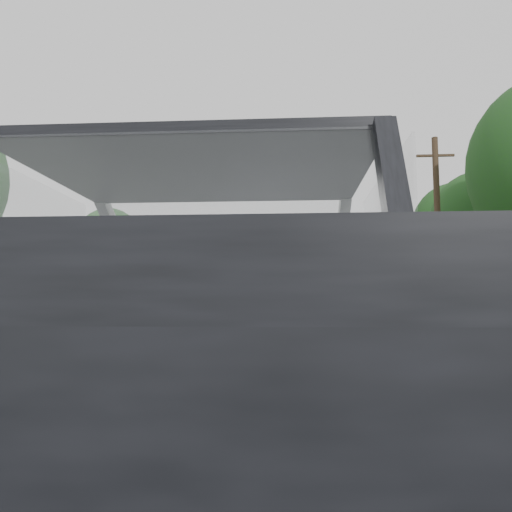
# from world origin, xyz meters

# --- Properties ---
(ground) EXTENTS (140.00, 140.00, 0.00)m
(ground) POSITION_xyz_m (0.00, 0.00, 0.00)
(ground) COLOR #333437
(ground) RESTS_ON ground
(subject_car) EXTENTS (1.80, 4.00, 1.45)m
(subject_car) POSITION_xyz_m (0.00, 0.00, 0.72)
(subject_car) COLOR black
(subject_car) RESTS_ON ground
(dashboard) EXTENTS (1.58, 0.45, 0.30)m
(dashboard) POSITION_xyz_m (0.00, 0.62, 0.85)
(dashboard) COLOR black
(dashboard) RESTS_ON subject_car
(driver_seat) EXTENTS (0.50, 0.72, 0.42)m
(driver_seat) POSITION_xyz_m (-0.40, -0.29, 0.88)
(driver_seat) COLOR black
(driver_seat) RESTS_ON subject_car
(passenger_seat) EXTENTS (0.50, 0.72, 0.42)m
(passenger_seat) POSITION_xyz_m (0.40, -0.29, 0.88)
(passenger_seat) COLOR black
(passenger_seat) RESTS_ON subject_car
(steering_wheel) EXTENTS (0.36, 0.36, 0.04)m
(steering_wheel) POSITION_xyz_m (-0.40, 0.33, 0.92)
(steering_wheel) COLOR black
(steering_wheel) RESTS_ON dashboard
(cat) EXTENTS (0.64, 0.24, 0.28)m
(cat) POSITION_xyz_m (0.31, 0.64, 1.09)
(cat) COLOR gray
(cat) RESTS_ON dashboard
(guardrail) EXTENTS (0.05, 90.00, 0.32)m
(guardrail) POSITION_xyz_m (4.30, 10.00, 0.58)
(guardrail) COLOR #979797
(guardrail) RESTS_ON ground
(other_car) EXTENTS (2.70, 5.06, 1.58)m
(other_car) POSITION_xyz_m (-0.28, 20.61, 0.79)
(other_car) COLOR silver
(other_car) RESTS_ON ground
(highway_sign) EXTENTS (0.48, 0.96, 2.50)m
(highway_sign) POSITION_xyz_m (7.22, 21.15, 1.25)
(highway_sign) COLOR #144924
(highway_sign) RESTS_ON ground
(utility_pole) EXTENTS (0.28, 0.28, 8.05)m
(utility_pole) POSITION_xyz_m (6.75, 18.59, 4.02)
(utility_pole) COLOR #413023
(utility_pole) RESTS_ON ground
(tree_2) EXTENTS (5.36, 5.36, 6.99)m
(tree_2) POSITION_xyz_m (9.45, 21.26, 3.50)
(tree_2) COLOR #1C3F1C
(tree_2) RESTS_ON ground
(tree_3) EXTENTS (7.33, 7.33, 8.96)m
(tree_3) POSITION_xyz_m (11.74, 31.74, 4.48)
(tree_3) COLOR #1C3F1C
(tree_3) RESTS_ON ground
(tree_6) EXTENTS (5.47, 5.47, 6.33)m
(tree_6) POSITION_xyz_m (-10.14, 25.47, 3.16)
(tree_6) COLOR #1C3F1C
(tree_6) RESTS_ON ground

